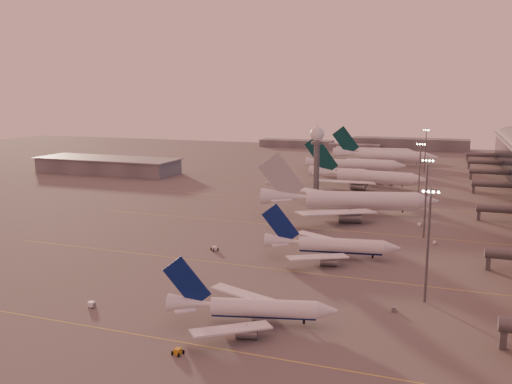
% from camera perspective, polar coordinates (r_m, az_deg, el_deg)
% --- Properties ---
extents(ground, '(700.00, 700.00, 0.00)m').
position_cam_1_polar(ground, '(138.56, -7.65, -8.35)').
color(ground, '#4D4B4B').
rests_on(ground, ground).
extents(taxiway_markings, '(180.00, 185.25, 0.02)m').
position_cam_1_polar(taxiway_markings, '(180.45, 9.27, -3.96)').
color(taxiway_markings, gold).
rests_on(taxiway_markings, ground).
extents(hangar, '(82.00, 27.00, 8.50)m').
position_cam_1_polar(hangar, '(316.34, -15.34, 2.74)').
color(hangar, slate).
rests_on(hangar, ground).
extents(radar_tower, '(6.40, 6.40, 31.10)m').
position_cam_1_polar(radar_tower, '(243.86, 6.43, 4.81)').
color(radar_tower, '#56585D').
rests_on(radar_tower, ground).
extents(mast_a, '(3.60, 0.56, 25.00)m').
position_cam_1_polar(mast_a, '(120.10, 17.66, -4.85)').
color(mast_a, '#56585D').
rests_on(mast_a, ground).
extents(mast_b, '(3.60, 0.56, 25.00)m').
position_cam_1_polar(mast_b, '(173.93, 17.45, -0.22)').
color(mast_b, '#56585D').
rests_on(mast_b, ground).
extents(mast_c, '(3.60, 0.56, 25.00)m').
position_cam_1_polar(mast_c, '(228.45, 16.84, 2.24)').
color(mast_c, '#56585D').
rests_on(mast_c, ground).
extents(mast_d, '(3.60, 0.56, 25.00)m').
position_cam_1_polar(mast_d, '(317.87, 17.41, 4.38)').
color(mast_d, '#56585D').
rests_on(mast_d, ground).
extents(distant_horizon, '(165.00, 37.50, 9.00)m').
position_cam_1_polar(distant_horizon, '(446.98, 12.27, 4.94)').
color(distant_horizon, slate).
rests_on(distant_horizon, ground).
extents(narrowbody_near, '(33.44, 26.36, 13.30)m').
position_cam_1_polar(narrowbody_near, '(107.34, -0.47, -12.40)').
color(narrowbody_near, white).
rests_on(narrowbody_near, ground).
extents(narrowbody_mid, '(37.27, 29.52, 14.64)m').
position_cam_1_polar(narrowbody_mid, '(149.12, 7.90, -5.81)').
color(narrowbody_mid, white).
rests_on(narrowbody_mid, ground).
extents(widebody_white, '(64.40, 50.96, 23.13)m').
position_cam_1_polar(widebody_white, '(201.94, 9.79, -1.28)').
color(widebody_white, white).
rests_on(widebody_white, ground).
extents(greentail_a, '(57.95, 46.55, 21.09)m').
position_cam_1_polar(greentail_a, '(264.83, 11.54, 1.35)').
color(greentail_a, white).
rests_on(greentail_a, ground).
extents(greentail_b, '(56.09, 45.10, 20.39)m').
position_cam_1_polar(greentail_b, '(308.26, 10.39, 2.61)').
color(greentail_b, white).
rests_on(greentail_b, ground).
extents(greentail_c, '(65.58, 52.96, 23.82)m').
position_cam_1_polar(greentail_c, '(348.23, 13.38, 3.47)').
color(greentail_c, white).
rests_on(greentail_c, ground).
extents(greentail_d, '(55.15, 44.32, 20.06)m').
position_cam_1_polar(greentail_d, '(379.21, 12.58, 3.95)').
color(greentail_d, white).
rests_on(greentail_d, ground).
extents(gsv_truck_a, '(6.56, 3.70, 2.51)m').
position_cam_1_polar(gsv_truck_a, '(120.38, -16.73, -11.00)').
color(gsv_truck_a, white).
rests_on(gsv_truck_a, ground).
extents(gsv_tug_near, '(2.89, 4.06, 1.06)m').
position_cam_1_polar(gsv_tug_near, '(97.65, -8.23, -16.32)').
color(gsv_tug_near, '#C38816').
rests_on(gsv_tug_near, ground).
extents(gsv_catering_a, '(4.82, 2.97, 3.67)m').
position_cam_1_polar(gsv_catering_a, '(116.81, 14.41, -11.26)').
color(gsv_catering_a, slate).
rests_on(gsv_catering_a, ground).
extents(gsv_tug_mid, '(4.62, 4.43, 1.15)m').
position_cam_1_polar(gsv_tug_mid, '(155.43, -4.39, -5.98)').
color(gsv_tug_mid, white).
rests_on(gsv_tug_mid, ground).
extents(gsv_truck_b, '(4.82, 2.20, 1.88)m').
position_cam_1_polar(gsv_truck_b, '(169.90, 18.41, -4.94)').
color(gsv_truck_b, white).
rests_on(gsv_truck_b, ground).
extents(gsv_truck_c, '(5.82, 5.07, 2.31)m').
position_cam_1_polar(gsv_truck_c, '(199.28, 2.69, -2.13)').
color(gsv_truck_c, '#C38816').
rests_on(gsv_truck_c, ground).
extents(gsv_catering_b, '(5.93, 3.59, 4.54)m').
position_cam_1_polar(gsv_catering_b, '(190.35, 16.92, -2.83)').
color(gsv_catering_b, white).
rests_on(gsv_catering_b, ground).
extents(gsv_truck_d, '(3.43, 5.82, 2.22)m').
position_cam_1_polar(gsv_truck_d, '(267.65, 1.14, 1.09)').
color(gsv_truck_d, white).
rests_on(gsv_truck_d, ground).
extents(gsv_tug_hangar, '(3.11, 1.90, 0.88)m').
position_cam_1_polar(gsv_tug_hangar, '(270.38, 14.02, 0.73)').
color(gsv_tug_hangar, slate).
rests_on(gsv_tug_hangar, ground).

